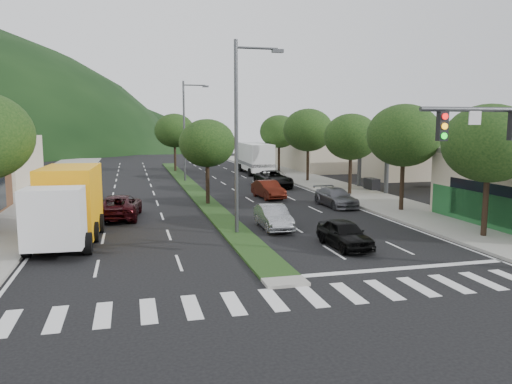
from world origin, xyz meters
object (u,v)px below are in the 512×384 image
object	(u,v)px
tree_med_near	(207,143)
box_truck	(68,207)
tree_r_c	(351,137)
motorhome	(255,157)
tree_r_a	(489,143)
tree_r_e	(279,132)
car_queue_c	(268,189)
sedan_silver	(273,217)
car_queue_a	(345,234)
car_queue_d	(274,179)
tree_med_far	(174,131)
suv_maroon	(119,206)
streetlight_mid	(186,126)
tree_r_d	(308,130)
streetlight_near	(240,128)
car_queue_b	(336,197)
tree_r_b	(404,136)

from	to	relation	value
tree_med_near	box_truck	size ratio (longest dim) A/B	0.80
tree_r_c	motorhome	world-z (taller)	tree_r_c
tree_r_a	box_truck	distance (m)	21.10
tree_r_e	car_queue_c	world-z (taller)	tree_r_e
sedan_silver	car_queue_a	xyz separation A→B (m)	(2.08, -4.88, -0.01)
car_queue_a	car_queue_d	size ratio (longest dim) A/B	0.70
tree_med_far	suv_maroon	size ratio (longest dim) A/B	1.30
tree_med_near	car_queue_c	world-z (taller)	tree_med_near
tree_r_e	tree_med_near	bearing A→B (deg)	-118.61
tree_r_a	tree_r_e	xyz separation A→B (m)	(0.00, 36.00, 0.07)
tree_r_e	tree_r_a	bearing A→B (deg)	-90.00
tree_r_c	car_queue_c	xyz separation A→B (m)	(-6.89, 0.09, -4.06)
tree_med_far	motorhome	distance (m)	10.43
suv_maroon	streetlight_mid	bearing A→B (deg)	-102.77
tree_r_d	streetlight_near	bearing A→B (deg)	-118.20
motorhome	sedan_silver	bearing A→B (deg)	-100.09
tree_r_a	sedan_silver	world-z (taller)	tree_r_a
car_queue_c	streetlight_mid	bearing A→B (deg)	104.82
box_truck	tree_med_far	bearing A→B (deg)	-99.74
sedan_silver	car_queue_a	bearing A→B (deg)	-65.61
tree_r_c	tree_r_e	xyz separation A→B (m)	(0.00, 20.00, 0.14)
streetlight_mid	car_queue_b	xyz separation A→B (m)	(8.47, -17.91, -4.93)
tree_r_c	tree_med_near	distance (m)	12.17
car_queue_d	suv_maroon	bearing A→B (deg)	-138.93
tree_r_e	streetlight_near	distance (m)	34.11
tree_r_b	motorhome	bearing A→B (deg)	96.17
tree_med_near	car_queue_c	xyz separation A→B (m)	(5.11, 2.09, -3.74)
tree_r_b	tree_med_far	world-z (taller)	tree_r_b
tree_r_e	suv_maroon	distance (m)	31.76
tree_r_c	car_queue_a	distance (m)	18.21
streetlight_near	car_queue_d	xyz separation A→B (m)	(7.26, 18.71, -4.82)
tree_r_b	tree_r_d	world-z (taller)	tree_r_d
tree_med_far	motorhome	xyz separation A→B (m)	(9.00, -4.25, -3.13)
sedan_silver	tree_r_b	bearing A→B (deg)	19.07
tree_r_e	motorhome	bearing A→B (deg)	-175.32
tree_r_d	tree_med_far	bearing A→B (deg)	130.60
tree_med_near	car_queue_d	xyz separation A→B (m)	(7.46, 8.71, -3.66)
tree_r_a	tree_med_near	distance (m)	18.44
tree_r_a	car_queue_c	xyz separation A→B (m)	(-6.89, 16.09, -4.13)
box_truck	motorhome	xyz separation A→B (m)	(17.40, 31.34, 0.15)
tree_r_d	motorhome	xyz separation A→B (m)	(-3.00, 9.75, -3.30)
tree_med_near	car_queue_d	size ratio (longest dim) A/B	1.10
tree_r_e	car_queue_a	world-z (taller)	tree_r_e
tree_r_e	car_queue_c	distance (m)	21.48
tree_r_d	tree_med_far	distance (m)	18.44
suv_maroon	car_queue_b	size ratio (longest dim) A/B	1.18
box_truck	tree_r_e	bearing A→B (deg)	-119.32
tree_r_e	sedan_silver	xyz separation A→B (m)	(-9.74, -31.12, -4.23)
sedan_silver	car_queue_c	xyz separation A→B (m)	(2.85, 11.21, 0.03)
car_queue_c	box_truck	size ratio (longest dim) A/B	0.55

